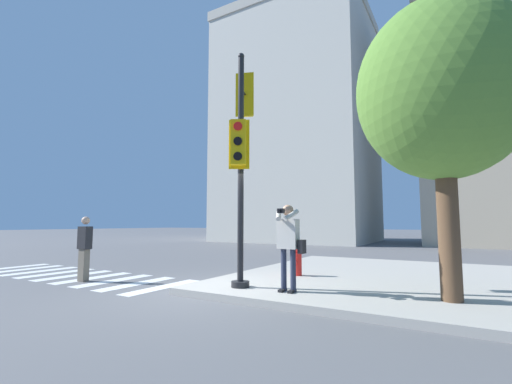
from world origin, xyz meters
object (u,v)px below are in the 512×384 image
Objects in this scene: pedestrian_distant at (85,247)px; fire_hydrant at (297,261)px; street_tree at (442,91)px; traffic_signal_pole at (242,143)px; person_photographer at (289,239)px.

pedestrian_distant is 2.24× the size of fire_hydrant.
street_tree is (8.03, 1.47, 2.95)m from pedestrian_distant.
person_photographer is (1.06, 0.06, -2.03)m from traffic_signal_pole.
pedestrian_distant is at bearing -171.44° from person_photographer.
person_photographer is at bearing 8.56° from pedestrian_distant.
street_tree is at bearing 13.87° from person_photographer.
street_tree reaches higher than person_photographer.
street_tree is at bearing 10.38° from pedestrian_distant.
fire_hydrant is (-3.41, 1.31, -3.31)m from street_tree.
street_tree reaches higher than fire_hydrant.
traffic_signal_pole is at bearing 9.81° from pedestrian_distant.
pedestrian_distant is at bearing -170.19° from traffic_signal_pole.
person_photographer is at bearing -166.13° from street_tree.
traffic_signal_pole reaches higher than pedestrian_distant.
street_tree is (2.72, 0.67, 2.66)m from person_photographer.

